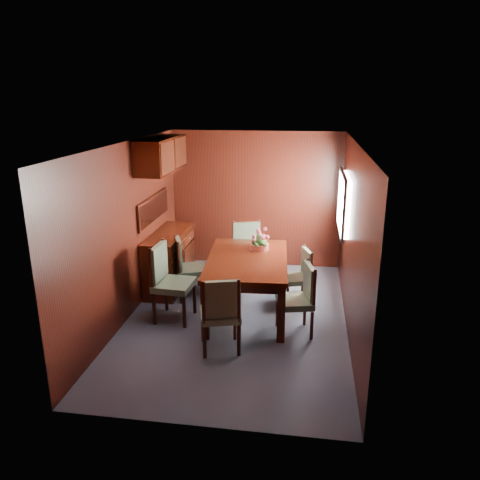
% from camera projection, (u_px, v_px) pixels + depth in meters
% --- Properties ---
extents(ground, '(4.50, 4.50, 0.00)m').
position_uv_depth(ground, '(237.00, 318.00, 6.53)').
color(ground, '#3D4153').
rests_on(ground, ground).
extents(room_shell, '(3.06, 4.52, 2.41)m').
position_uv_depth(room_shell, '(233.00, 199.00, 6.38)').
color(room_shell, black).
rests_on(room_shell, ground).
extents(sideboard, '(0.48, 1.40, 0.90)m').
position_uv_depth(sideboard, '(170.00, 260.00, 7.52)').
color(sideboard, black).
rests_on(sideboard, ground).
extents(dining_table, '(1.21, 1.82, 0.82)m').
position_uv_depth(dining_table, '(247.00, 266.00, 6.52)').
color(dining_table, black).
rests_on(dining_table, ground).
extents(chair_left_near, '(0.53, 0.55, 1.09)m').
position_uv_depth(chair_left_near, '(168.00, 278.00, 6.37)').
color(chair_left_near, black).
rests_on(chair_left_near, ground).
extents(chair_left_far, '(0.57, 0.58, 0.96)m').
position_uv_depth(chair_left_far, '(186.00, 265.00, 7.05)').
color(chair_left_far, black).
rests_on(chair_left_far, ground).
extents(chair_right_near, '(0.53, 0.54, 0.95)m').
position_uv_depth(chair_right_near, '(301.00, 295.00, 5.99)').
color(chair_right_near, black).
rests_on(chair_right_near, ground).
extents(chair_right_far, '(0.50, 0.51, 0.85)m').
position_uv_depth(chair_right_far, '(300.00, 273.00, 6.87)').
color(chair_right_far, black).
rests_on(chair_right_far, ground).
extents(chair_head, '(0.57, 0.56, 0.99)m').
position_uv_depth(chair_head, '(221.00, 311.00, 5.53)').
color(chair_head, black).
rests_on(chair_head, ground).
extents(chair_foot, '(0.60, 0.59, 1.02)m').
position_uv_depth(chair_foot, '(248.00, 250.00, 7.62)').
color(chair_foot, black).
rests_on(chair_foot, ground).
extents(flower_centerpiece, '(0.31, 0.31, 0.31)m').
position_uv_depth(flower_centerpiece, '(259.00, 240.00, 6.80)').
color(flower_centerpiece, '#C14A3B').
rests_on(flower_centerpiece, dining_table).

